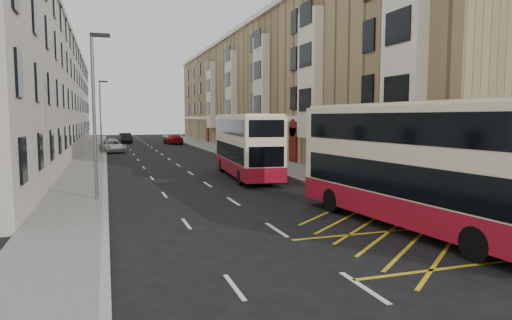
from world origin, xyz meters
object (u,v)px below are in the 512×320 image
object	(u,v)px
street_lamp_near	(95,107)
pedestrian_mid	(449,188)
street_lamp_far	(101,113)
white_van	(112,146)
car_dark	(125,138)
pedestrian_far	(440,194)
double_decker_front	(417,165)
car_silver	(112,143)
car_red	(173,140)
double_decker_rear	(246,145)

from	to	relation	value
street_lamp_near	pedestrian_mid	xyz separation A→B (m)	(14.35, -7.71, -3.53)
pedestrian_mid	street_lamp_far	bearing A→B (deg)	116.28
white_van	car_dark	world-z (taller)	car_dark
white_van	car_dark	distance (m)	19.65
pedestrian_far	white_van	world-z (taller)	pedestrian_far
street_lamp_near	double_decker_front	bearing A→B (deg)	-39.94
street_lamp_far	car_silver	bearing A→B (deg)	84.32
double_decker_front	car_dark	bearing A→B (deg)	91.96
car_dark	car_red	distance (m)	8.85
pedestrian_mid	car_red	bearing A→B (deg)	99.71
street_lamp_far	car_dark	xyz separation A→B (m)	(3.41, 22.42, -3.84)
car_silver	car_dark	world-z (taller)	car_dark
pedestrian_far	car_dark	distance (m)	61.51
street_lamp_near	car_dark	distance (m)	52.67
double_decker_rear	pedestrian_mid	bearing A→B (deg)	-67.16
double_decker_front	pedestrian_mid	world-z (taller)	double_decker_front
street_lamp_near	car_dark	size ratio (longest dim) A/B	1.65
street_lamp_near	double_decker_rear	xyz separation A→B (m)	(9.60, 6.49, -2.43)
street_lamp_far	double_decker_front	bearing A→B (deg)	-74.02
pedestrian_mid	pedestrian_far	bearing A→B (deg)	-144.00
pedestrian_mid	pedestrian_far	world-z (taller)	pedestrian_mid
street_lamp_far	double_decker_rear	world-z (taller)	street_lamp_far
double_decker_rear	white_van	world-z (taller)	double_decker_rear
car_silver	double_decker_rear	bearing A→B (deg)	-92.66
double_decker_rear	pedestrian_far	distance (m)	15.29
street_lamp_far	car_dark	size ratio (longest dim) A/B	1.65
pedestrian_far	double_decker_front	bearing A→B (deg)	46.67
double_decker_front	white_van	world-z (taller)	double_decker_front
white_van	car_silver	size ratio (longest dim) A/B	1.30
street_lamp_far	car_red	xyz separation A→B (m)	(10.29, 16.86, -3.91)
pedestrian_far	car_red	bearing A→B (deg)	-69.72
pedestrian_far	car_dark	world-z (taller)	pedestrian_far
pedestrian_mid	car_red	distance (m)	54.72
car_silver	car_red	xyz separation A→B (m)	(9.14, 5.29, 0.05)
street_lamp_near	car_red	world-z (taller)	street_lamp_near
pedestrian_mid	double_decker_rear	bearing A→B (deg)	113.93
street_lamp_near	pedestrian_mid	size ratio (longest dim) A/B	4.17
street_lamp_far	pedestrian_mid	bearing A→B (deg)	-69.17
double_decker_rear	pedestrian_far	bearing A→B (deg)	-71.17
white_van	car_silver	distance (m)	8.66
double_decker_rear	car_red	distance (m)	40.40
car_red	double_decker_rear	bearing A→B (deg)	79.38
street_lamp_far	car_dark	distance (m)	23.00
double_decker_front	double_decker_rear	bearing A→B (deg)	90.78
street_lamp_far	pedestrian_mid	xyz separation A→B (m)	(14.35, -37.71, -3.53)
street_lamp_far	car_red	size ratio (longest dim) A/B	1.61
street_lamp_far	car_red	bearing A→B (deg)	58.61
street_lamp_near	pedestrian_mid	distance (m)	16.67
street_lamp_near	double_decker_rear	distance (m)	11.84
pedestrian_far	car_red	world-z (taller)	pedestrian_far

